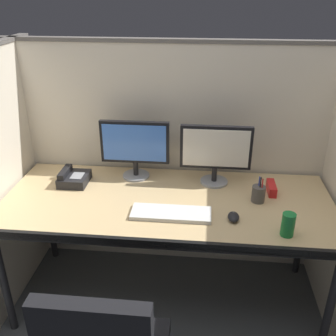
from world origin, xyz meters
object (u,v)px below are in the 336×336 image
at_px(monitor_left, 135,146).
at_px(computer_mouse, 233,217).
at_px(monitor_right, 216,151).
at_px(soda_can, 288,225).
at_px(desk, 167,208).
at_px(red_stapler, 271,188).
at_px(pen_cup, 258,194).
at_px(keyboard_main, 171,213).
at_px(desk_phone, 73,178).

bearing_deg(monitor_left, computer_mouse, -36.35).
distance_m(monitor_right, soda_can, 0.65).
height_order(desk, soda_can, soda_can).
bearing_deg(soda_can, red_stapler, 92.19).
bearing_deg(monitor_right, monitor_left, 176.27).
xyz_separation_m(monitor_right, pen_cup, (0.25, -0.20, -0.17)).
relative_size(monitor_left, monitor_right, 1.00).
distance_m(desk, monitor_left, 0.45).
height_order(monitor_left, computer_mouse, monitor_left).
bearing_deg(soda_can, keyboard_main, 168.28).
xyz_separation_m(monitor_left, red_stapler, (0.84, -0.12, -0.19)).
bearing_deg(computer_mouse, pen_cup, 54.09).
height_order(keyboard_main, desk_phone, desk_phone).
distance_m(monitor_left, red_stapler, 0.87).
distance_m(desk, keyboard_main, 0.16).
xyz_separation_m(keyboard_main, soda_can, (0.59, -0.12, 0.05)).
bearing_deg(pen_cup, keyboard_main, -157.94).
xyz_separation_m(computer_mouse, pen_cup, (0.15, 0.21, 0.03)).
relative_size(keyboard_main, desk_phone, 2.26).
bearing_deg(keyboard_main, monitor_right, 59.73).
xyz_separation_m(desk, monitor_left, (-0.23, 0.28, 0.27)).
bearing_deg(red_stapler, desk_phone, -179.81).
xyz_separation_m(desk_phone, red_stapler, (1.21, 0.00, -0.01)).
relative_size(computer_mouse, pen_cup, 0.61).
bearing_deg(red_stapler, computer_mouse, -126.79).
distance_m(monitor_right, computer_mouse, 0.46).
relative_size(monitor_left, pen_cup, 2.73).
bearing_deg(keyboard_main, red_stapler, 28.45).
bearing_deg(monitor_left, monitor_right, -3.73).
height_order(computer_mouse, soda_can, soda_can).
bearing_deg(monitor_left, pen_cup, -17.47).
bearing_deg(pen_cup, monitor_left, 162.53).
bearing_deg(monitor_right, desk, -136.96).
bearing_deg(desk, computer_mouse, -22.94).
bearing_deg(desk_phone, keyboard_main, -25.51).
bearing_deg(computer_mouse, red_stapler, 53.21).
relative_size(monitor_right, red_stapler, 2.87).
bearing_deg(soda_can, monitor_right, 124.40).
bearing_deg(keyboard_main, desk, 104.62).
height_order(desk, red_stapler, red_stapler).
distance_m(keyboard_main, pen_cup, 0.52).
bearing_deg(keyboard_main, desk_phone, 154.49).
distance_m(keyboard_main, red_stapler, 0.65).
bearing_deg(monitor_right, red_stapler, -14.54).
relative_size(desk_phone, red_stapler, 1.27).
distance_m(monitor_left, pen_cup, 0.80).
bearing_deg(pen_cup, computer_mouse, -125.91).
distance_m(monitor_right, red_stapler, 0.40).
bearing_deg(computer_mouse, desk_phone, 161.96).
height_order(desk, computer_mouse, computer_mouse).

